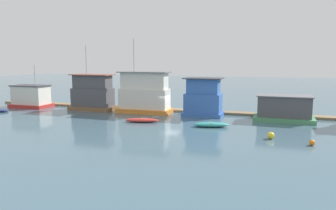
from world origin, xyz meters
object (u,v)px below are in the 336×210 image
(houseboat_green, at_px, (284,109))
(mooring_post_far_left, at_px, (197,106))
(dinghy_red, at_px, (142,120))
(mooring_post_centre, at_px, (47,100))
(buoy_orange, at_px, (312,143))
(mooring_post_near_left, at_px, (297,111))
(houseboat_orange, at_px, (144,94))
(buoy_yellow, at_px, (271,135))
(houseboat_red, at_px, (31,97))
(houseboat_brown, at_px, (93,94))
(houseboat_blue, at_px, (203,99))
(dinghy_teal, at_px, (211,125))

(houseboat_green, bearing_deg, mooring_post_far_left, 172.17)
(houseboat_green, xyz_separation_m, dinghy_red, (-15.78, -6.47, -1.20))
(mooring_post_centre, bearing_deg, buoy_orange, -19.18)
(mooring_post_near_left, xyz_separation_m, buoy_orange, (0.57, -13.04, -0.80))
(houseboat_orange, relative_size, buoy_orange, 20.07)
(buoy_yellow, bearing_deg, dinghy_red, 165.57)
(houseboat_orange, bearing_deg, houseboat_green, -0.31)
(houseboat_red, distance_m, houseboat_brown, 10.57)
(houseboat_blue, height_order, mooring_post_far_left, houseboat_blue)
(houseboat_green, relative_size, dinghy_red, 1.69)
(houseboat_green, bearing_deg, houseboat_orange, 179.69)
(buoy_yellow, bearing_deg, mooring_post_centre, 161.06)
(mooring_post_centre, bearing_deg, houseboat_brown, -9.13)
(houseboat_green, distance_m, buoy_yellow, 10.34)
(mooring_post_far_left, xyz_separation_m, mooring_post_centre, (-24.39, 0.00, -0.11))
(houseboat_red, height_order, mooring_post_far_left, houseboat_red)
(houseboat_orange, xyz_separation_m, dinghy_red, (2.37, -6.56, -2.31))
(houseboat_orange, relative_size, mooring_post_near_left, 4.79)
(buoy_orange, bearing_deg, buoy_yellow, 158.53)
(houseboat_orange, xyz_separation_m, mooring_post_centre, (-17.25, 1.41, -1.63))
(dinghy_teal, distance_m, buoy_yellow, 7.24)
(mooring_post_near_left, bearing_deg, houseboat_blue, -173.57)
(houseboat_brown, xyz_separation_m, dinghy_red, (10.42, -6.50, -2.10))
(houseboat_brown, relative_size, mooring_post_centre, 5.09)
(houseboat_orange, height_order, mooring_post_centre, houseboat_orange)
(houseboat_blue, distance_m, houseboat_green, 9.97)
(buoy_yellow, bearing_deg, houseboat_green, 82.84)
(houseboat_red, bearing_deg, buoy_orange, -15.87)
(houseboat_brown, xyz_separation_m, houseboat_blue, (16.26, 0.18, -0.11))
(dinghy_red, height_order, buoy_orange, buoy_orange)
(dinghy_red, height_order, buoy_yellow, buoy_yellow)
(houseboat_orange, bearing_deg, houseboat_blue, 0.84)
(mooring_post_far_left, height_order, mooring_post_near_left, mooring_post_near_left)
(houseboat_orange, height_order, dinghy_teal, houseboat_orange)
(dinghy_teal, xyz_separation_m, buoy_orange, (9.68, -4.93, -0.02))
(houseboat_blue, relative_size, mooring_post_near_left, 2.42)
(houseboat_brown, bearing_deg, houseboat_orange, 0.46)
(dinghy_red, bearing_deg, mooring_post_far_left, 59.10)
(houseboat_blue, bearing_deg, dinghy_teal, -70.88)
(houseboat_blue, distance_m, mooring_post_far_left, 2.07)
(houseboat_orange, distance_m, houseboat_blue, 8.22)
(houseboat_green, distance_m, dinghy_teal, 10.11)
(houseboat_red, distance_m, houseboat_blue, 26.81)
(houseboat_red, relative_size, mooring_post_far_left, 3.17)
(houseboat_red, bearing_deg, mooring_post_near_left, 2.99)
(houseboat_blue, height_order, houseboat_green, houseboat_blue)
(dinghy_red, xyz_separation_m, dinghy_teal, (8.21, -0.14, 0.02))
(houseboat_orange, height_order, mooring_post_far_left, houseboat_orange)
(houseboat_orange, relative_size, mooring_post_far_left, 4.89)
(dinghy_red, distance_m, mooring_post_far_left, 9.33)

